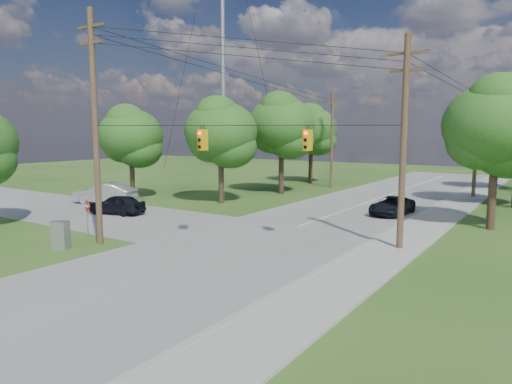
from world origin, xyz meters
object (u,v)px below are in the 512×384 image
Objects in this scene: car_cross_dark at (117,204)px; pole_sw at (95,125)px; car_cross_silver at (105,193)px; do_not_enter_sign at (87,210)px; pole_north_w at (332,139)px; control_cabinet at (60,235)px; pole_ne at (404,140)px; pole_north_e at (476,141)px; car_main_north at (392,206)px.

pole_sw is at bearing 33.23° from car_cross_dark.
car_cross_silver is at bearing -131.24° from car_cross_dark.
do_not_enter_sign is at bearing 28.53° from car_cross_silver.
do_not_enter_sign reaches higher than car_cross_dark.
pole_north_w is 2.41× the size of car_cross_dark.
do_not_enter_sign is (-1.07, 2.38, 0.87)m from control_cabinet.
pole_ne is 4.90× the size of do_not_enter_sign.
pole_north_e is (13.50, 29.60, -1.10)m from pole_sw.
pole_ne is 20.41m from car_cross_dark.
car_main_north is 20.42m from do_not_enter_sign.
pole_ne is at bearing 43.98° from do_not_enter_sign.
car_cross_silver is at bearing -156.05° from car_main_north.
do_not_enter_sign is (-15.35, -7.00, -3.89)m from pole_ne.
car_cross_dark is (-19.81, -23.36, -4.39)m from pole_north_e.
do_not_enter_sign is (-1.45, -29.00, -3.55)m from pole_north_w.
do_not_enter_sign is (9.23, -8.30, 0.69)m from car_cross_silver.
car_main_north is at bearing 91.76° from car_cross_silver.
control_cabinet is at bearing -90.68° from pole_north_w.
control_cabinet is (-10.87, -18.92, 0.04)m from car_main_north.
car_cross_silver is 14.84m from control_cabinet.
do_not_enter_sign is (4.46, -5.65, 0.84)m from car_cross_dark.
pole_north_w is 4.67× the size of do_not_enter_sign.
control_cabinet is at bearing -113.41° from pole_sw.
pole_north_w is at bearing 133.24° from car_cross_silver.
car_cross_silver is (-4.76, 2.66, 0.15)m from car_cross_dark.
pole_north_e is 1.94× the size of car_cross_silver.
car_cross_dark is 7.25m from do_not_enter_sign.
pole_north_e is 4.67× the size of do_not_enter_sign.
pole_north_w is at bearing 90.77° from pole_sw.
pole_sw is 10.44m from car_cross_dark.
pole_sw reaches higher than car_cross_dark.
car_cross_dark is 9.75m from control_cabinet.
pole_sw is 29.62m from pole_north_w.
do_not_enter_sign reaches higher than car_main_north.
car_main_north is (-3.40, -12.47, -4.46)m from pole_north_e.
do_not_enter_sign reaches higher than car_cross_silver.
car_main_north is at bearing 111.49° from car_cross_dark.
car_cross_dark is 19.70m from car_main_north.
car_main_north is (10.50, -12.47, -4.46)m from pole_north_w.
pole_ne is at bearing 9.83° from control_cabinet.
car_cross_dark is 5.45m from car_cross_silver.
pole_ne is 26.03m from pole_north_w.
car_main_north is at bearing 59.48° from pole_sw.
car_main_north is 2.14× the size of do_not_enter_sign.
pole_north_w is 24.49m from car_cross_dark.
car_cross_dark is 0.80× the size of car_cross_silver.
control_cabinet is (-14.27, -9.38, -4.76)m from pole_ne.
pole_north_e is 2.41× the size of car_cross_dark.
control_cabinet is (5.54, -8.03, -0.03)m from car_cross_dark.
car_cross_silver is (-24.57, -20.70, -4.25)m from pole_north_e.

